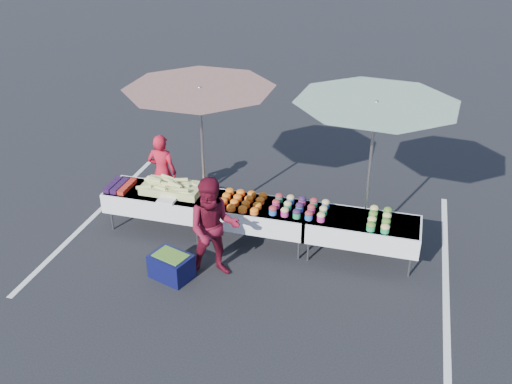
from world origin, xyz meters
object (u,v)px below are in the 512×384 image
(table_right, at_px, (362,229))
(umbrella_right, at_px, (375,115))
(vendor, at_px, (162,172))
(umbrella_left, at_px, (200,100))
(customer, at_px, (213,229))
(storage_bin, at_px, (171,266))
(table_left, at_px, (159,200))
(table_center, at_px, (256,213))

(table_right, height_order, umbrella_right, umbrella_right)
(vendor, bearing_deg, umbrella_left, 160.70)
(umbrella_left, distance_m, umbrella_right, 2.88)
(customer, distance_m, storage_bin, 0.94)
(table_left, bearing_deg, vendor, 108.11)
(table_left, distance_m, umbrella_left, 1.97)
(table_left, height_order, vendor, vendor)
(vendor, bearing_deg, umbrella_right, 174.09)
(table_center, relative_size, customer, 1.09)
(customer, xyz_separation_m, umbrella_right, (2.18, 1.45, 1.55))
(table_center, relative_size, umbrella_right, 0.57)
(storage_bin, bearing_deg, table_right, 42.92)
(vendor, distance_m, umbrella_left, 1.90)
(table_left, relative_size, umbrella_right, 0.57)
(table_right, xyz_separation_m, vendor, (-3.83, 0.71, 0.17))
(customer, height_order, storage_bin, customer)
(table_right, distance_m, umbrella_left, 3.41)
(umbrella_left, relative_size, storage_bin, 4.57)
(vendor, bearing_deg, table_center, 159.46)
(table_center, height_order, table_right, same)
(customer, bearing_deg, table_center, 49.45)
(vendor, distance_m, umbrella_right, 4.18)
(table_center, bearing_deg, customer, -110.21)
(table_left, bearing_deg, umbrella_right, 6.35)
(table_left, distance_m, table_center, 1.80)
(storage_bin, bearing_deg, vendor, 134.21)
(table_center, relative_size, vendor, 1.23)
(table_center, xyz_separation_m, customer, (-0.39, -1.05, 0.27))
(table_left, relative_size, vendor, 1.23)
(customer, height_order, umbrella_left, umbrella_left)
(table_center, bearing_deg, table_right, 0.00)
(vendor, height_order, umbrella_right, umbrella_right)
(storage_bin, bearing_deg, umbrella_left, 109.72)
(vendor, height_order, umbrella_left, umbrella_left)
(table_center, bearing_deg, vendor, 160.74)
(umbrella_left, bearing_deg, table_center, -20.33)
(table_left, bearing_deg, table_right, 0.00)
(table_left, xyz_separation_m, umbrella_left, (0.72, 0.40, 1.79))
(table_center, distance_m, umbrella_right, 2.59)
(storage_bin, bearing_deg, umbrella_right, 49.23)
(table_right, xyz_separation_m, umbrella_right, (-0.00, 0.40, 1.82))
(vendor, xyz_separation_m, umbrella_left, (0.95, -0.31, 1.62))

